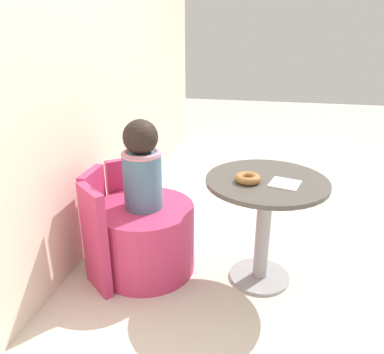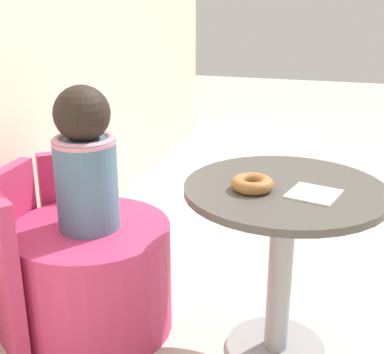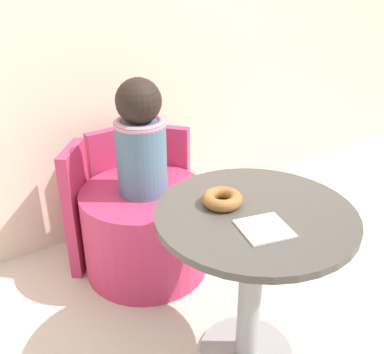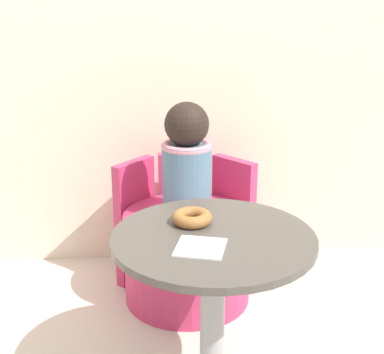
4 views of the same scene
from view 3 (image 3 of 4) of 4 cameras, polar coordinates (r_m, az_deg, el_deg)
name	(u,v)px [view 3 (image 3 of 4)]	position (r m, az deg, el deg)	size (l,w,h in m)	color
round_table	(253,254)	(1.55, 7.73, -9.63)	(0.66, 0.66, 0.63)	#99999E
tub_chair	(146,230)	(2.14, -5.92, -6.70)	(0.58, 0.58, 0.42)	#C63360
booth_backrest	(121,192)	(2.28, -9.02, -1.86)	(0.68, 0.25, 0.62)	#C63360
child_figure	(141,139)	(1.93, -6.55, 4.80)	(0.22, 0.22, 0.51)	slate
donut	(222,199)	(1.48, 3.87, -2.81)	(0.13, 0.13, 0.04)	#9E6633
paper_napkin	(264,229)	(1.38, 9.16, -6.48)	(0.18, 0.18, 0.01)	white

